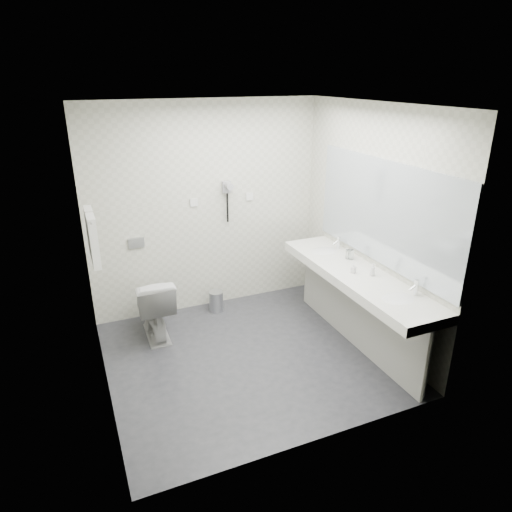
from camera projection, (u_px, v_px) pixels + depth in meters
name	position (u px, v px, depth m)	size (l,w,h in m)	color
floor	(248.00, 356.00, 4.77)	(2.80, 2.80, 0.00)	#29292E
ceiling	(247.00, 105.00, 3.85)	(2.80, 2.80, 0.00)	silver
wall_back	(206.00, 209.00, 5.42)	(2.80, 2.80, 0.00)	beige
wall_front	(318.00, 303.00, 3.20)	(2.80, 2.80, 0.00)	beige
wall_left	(92.00, 267.00, 3.80)	(2.60, 2.60, 0.00)	beige
wall_right	(371.00, 226.00, 4.82)	(2.60, 2.60, 0.00)	beige
vanity_counter	(356.00, 276.00, 4.72)	(0.55, 2.20, 0.10)	silver
vanity_panel	(355.00, 312.00, 4.88)	(0.03, 2.15, 0.75)	gray
vanity_post_near	(426.00, 364.00, 4.01)	(0.06, 0.06, 0.75)	silver
vanity_post_far	(309.00, 275.00, 5.78)	(0.06, 0.06, 0.75)	silver
mirror	(383.00, 213.00, 4.57)	(0.02, 2.20, 1.05)	#B2BCC6
basin_near	(398.00, 300.00, 4.15)	(0.40, 0.31, 0.05)	silver
basin_far	(324.00, 252.00, 5.26)	(0.40, 0.31, 0.05)	silver
faucet_near	(416.00, 287.00, 4.19)	(0.04, 0.04, 0.15)	silver
faucet_far	(339.00, 242.00, 5.30)	(0.04, 0.04, 0.15)	silver
soap_bottle_a	(354.00, 269.00, 4.66)	(0.04, 0.04, 0.10)	silver
soap_bottle_c	(373.00, 270.00, 4.59)	(0.05, 0.05, 0.13)	silver
glass_left	(351.00, 254.00, 5.00)	(0.06, 0.06, 0.11)	silver
glass_right	(348.00, 254.00, 5.02)	(0.06, 0.06, 0.10)	silver
toilet	(154.00, 306.00, 5.04)	(0.41, 0.71, 0.72)	silver
flush_plate	(136.00, 243.00, 5.21)	(0.18, 0.02, 0.12)	#B2B5BA
pedal_bin	(216.00, 302.00, 5.65)	(0.18, 0.18, 0.25)	#B2B5BA
bin_lid	(216.00, 292.00, 5.60)	(0.18, 0.18, 0.01)	#B2B5BA
towel_rail	(88.00, 214.00, 4.18)	(0.02, 0.02, 0.62)	silver
towel_near	(94.00, 241.00, 4.14)	(0.07, 0.24, 0.48)	silver
towel_far	(91.00, 232.00, 4.38)	(0.07, 0.24, 0.48)	silver
dryer_cradle	(227.00, 187.00, 5.39)	(0.10, 0.04, 0.14)	gray
dryer_barrel	(229.00, 186.00, 5.32)	(0.08, 0.08, 0.14)	gray
dryer_cord	(227.00, 208.00, 5.47)	(0.02, 0.02, 0.35)	black
switch_plate_a	(194.00, 202.00, 5.32)	(0.09, 0.02, 0.09)	silver
switch_plate_b	(250.00, 197.00, 5.57)	(0.09, 0.02, 0.09)	silver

